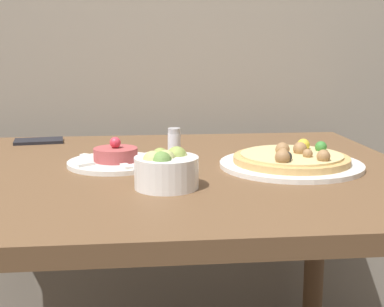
# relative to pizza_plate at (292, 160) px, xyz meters

# --- Properties ---
(dining_table) EXTENTS (1.10, 0.88, 0.76)m
(dining_table) POSITION_rel_pizza_plate_xyz_m (-0.29, 0.02, -0.12)
(dining_table) COLOR brown
(dining_table) RESTS_ON ground_plane
(pizza_plate) EXTENTS (0.31, 0.31, 0.05)m
(pizza_plate) POSITION_rel_pizza_plate_xyz_m (0.00, 0.00, 0.00)
(pizza_plate) COLOR white
(pizza_plate) RESTS_ON dining_table
(tartare_plate) EXTENTS (0.21, 0.21, 0.06)m
(tartare_plate) POSITION_rel_pizza_plate_xyz_m (-0.38, 0.06, -0.00)
(tartare_plate) COLOR white
(tartare_plate) RESTS_ON dining_table
(small_bowl) EXTENTS (0.12, 0.12, 0.07)m
(small_bowl) POSITION_rel_pizza_plate_xyz_m (-0.28, -0.14, 0.02)
(small_bowl) COLOR white
(small_bowl) RESTS_ON dining_table
(napkin) EXTENTS (0.14, 0.09, 0.01)m
(napkin) POSITION_rel_pizza_plate_xyz_m (-0.60, 0.37, -0.01)
(napkin) COLOR black
(napkin) RESTS_ON dining_table
(salt_shaker) EXTENTS (0.03, 0.03, 0.07)m
(salt_shaker) POSITION_rel_pizza_plate_xyz_m (-0.25, 0.11, 0.02)
(salt_shaker) COLOR silver
(salt_shaker) RESTS_ON dining_table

